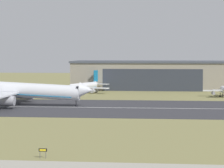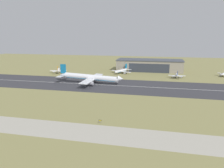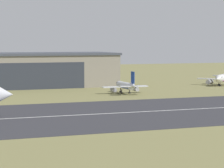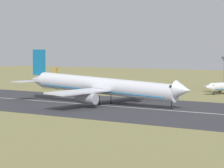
{
  "view_description": "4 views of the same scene",
  "coord_description": "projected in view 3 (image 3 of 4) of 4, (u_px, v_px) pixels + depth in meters",
  "views": [
    {
      "loc": [
        16.98,
        -42.02,
        18.0
      ],
      "look_at": [
        3.13,
        90.03,
        9.76
      ],
      "focal_mm": 85.0,
      "sensor_mm": 36.0,
      "label": 1
    },
    {
      "loc": [
        23.27,
        -49.63,
        41.08
      ],
      "look_at": [
        -10.81,
        101.63,
        6.44
      ],
      "focal_mm": 35.0,
      "sensor_mm": 36.0,
      "label": 2
    },
    {
      "loc": [
        -29.43,
        2.63,
        17.8
      ],
      "look_at": [
        2.5,
        86.7,
        10.61
      ],
      "focal_mm": 85.0,
      "sensor_mm": 36.0,
      "label": 3
    },
    {
      "loc": [
        55.91,
        1.94,
        16.08
      ],
      "look_at": [
        -3.2,
        86.28,
        9.41
      ],
      "focal_mm": 85.0,
      "sensor_mm": 36.0,
      "label": 4
    }
  ],
  "objects": [
    {
      "name": "hangar_building",
      "position": [
        19.0,
        70.0,
        207.97
      ],
      "size": [
        76.07,
        27.64,
        13.41
      ],
      "color": "gray",
      "rests_on": "ground_plane"
    },
    {
      "name": "runway_strip",
      "position": [
        45.0,
        117.0,
        125.55
      ],
      "size": [
        415.36,
        52.57,
        0.06
      ],
      "primitive_type": "cube",
      "color": "#333338",
      "rests_on": "ground_plane"
    },
    {
      "name": "runway_centreline",
      "position": [
        45.0,
        117.0,
        125.55
      ],
      "size": [
        373.82,
        0.7,
        0.01
      ],
      "primitive_type": "cube",
      "color": "silver",
      "rests_on": "runway_strip"
    },
    {
      "name": "airplane_parked_centre",
      "position": [
        223.0,
        78.0,
        214.67
      ],
      "size": [
        18.05,
        19.19,
        10.06
      ],
      "color": "white",
      "rests_on": "ground_plane"
    },
    {
      "name": "airplane_parked_east",
      "position": [
        126.0,
        86.0,
        181.84
      ],
      "size": [
        16.4,
        16.72,
        7.94
      ],
      "color": "silver",
      "rests_on": "ground_plane"
    }
  ]
}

